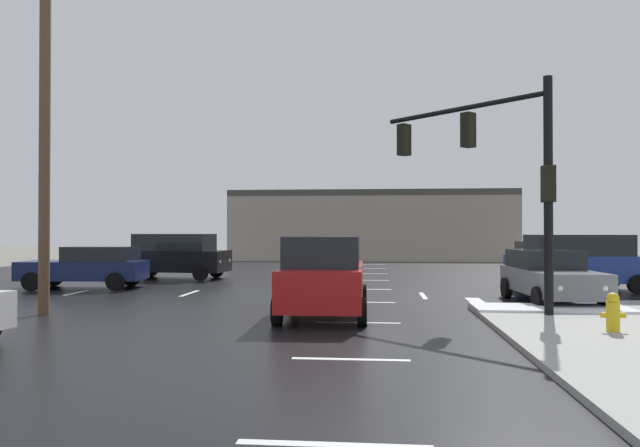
{
  "coord_description": "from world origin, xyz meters",
  "views": [
    {
      "loc": [
        0.42,
        -20.0,
        2.19
      ],
      "look_at": [
        -1.9,
        4.64,
        2.5
      ],
      "focal_mm": 33.25,
      "sensor_mm": 36.0,
      "label": 1
    }
  ],
  "objects_px": {
    "fire_hydrant": "(613,312)",
    "utility_pole_mid": "(45,117)",
    "traffic_signal_mast": "(496,160)",
    "sedan_grey": "(549,275)",
    "suv_black": "(175,255)",
    "suv_blue": "(578,261)",
    "suv_red": "(324,274)",
    "sedan_tan": "(537,256)",
    "sedan_navy": "(88,266)"
  },
  "relations": [
    {
      "from": "sedan_tan",
      "to": "utility_pole_mid",
      "type": "distance_m",
      "value": 25.56
    },
    {
      "from": "fire_hydrant",
      "to": "suv_blue",
      "type": "xyz_separation_m",
      "value": [
        2.46,
        9.57,
        0.55
      ]
    },
    {
      "from": "sedan_tan",
      "to": "utility_pole_mid",
      "type": "xyz_separation_m",
      "value": [
        -17.26,
        -18.37,
        4.28
      ]
    },
    {
      "from": "suv_blue",
      "to": "sedan_tan",
      "type": "xyz_separation_m",
      "value": [
        1.44,
        10.81,
        -0.24
      ]
    },
    {
      "from": "fire_hydrant",
      "to": "sedan_navy",
      "type": "relative_size",
      "value": 0.17
    },
    {
      "from": "traffic_signal_mast",
      "to": "suv_blue",
      "type": "distance_m",
      "value": 8.0
    },
    {
      "from": "fire_hydrant",
      "to": "suv_red",
      "type": "relative_size",
      "value": 0.16
    },
    {
      "from": "traffic_signal_mast",
      "to": "sedan_grey",
      "type": "distance_m",
      "value": 4.46
    },
    {
      "from": "suv_black",
      "to": "utility_pole_mid",
      "type": "height_order",
      "value": "utility_pole_mid"
    },
    {
      "from": "sedan_navy",
      "to": "suv_red",
      "type": "xyz_separation_m",
      "value": [
        9.5,
        -6.3,
        0.24
      ]
    },
    {
      "from": "traffic_signal_mast",
      "to": "utility_pole_mid",
      "type": "relative_size",
      "value": 0.59
    },
    {
      "from": "suv_red",
      "to": "sedan_tan",
      "type": "xyz_separation_m",
      "value": [
        10.02,
        17.82,
        -0.24
      ]
    },
    {
      "from": "sedan_navy",
      "to": "suv_red",
      "type": "bearing_deg",
      "value": 141.44
    },
    {
      "from": "fire_hydrant",
      "to": "utility_pole_mid",
      "type": "bearing_deg",
      "value": 171.41
    },
    {
      "from": "sedan_navy",
      "to": "sedan_tan",
      "type": "height_order",
      "value": "same"
    },
    {
      "from": "sedan_navy",
      "to": "utility_pole_mid",
      "type": "distance_m",
      "value": 8.39
    },
    {
      "from": "sedan_navy",
      "to": "sedan_tan",
      "type": "xyz_separation_m",
      "value": [
        19.52,
        11.51,
        0.0
      ]
    },
    {
      "from": "suv_blue",
      "to": "sedan_grey",
      "type": "height_order",
      "value": "suv_blue"
    },
    {
      "from": "traffic_signal_mast",
      "to": "suv_black",
      "type": "distance_m",
      "value": 16.26
    },
    {
      "from": "sedan_grey",
      "to": "sedan_tan",
      "type": "relative_size",
      "value": 1.02
    },
    {
      "from": "fire_hydrant",
      "to": "suv_blue",
      "type": "height_order",
      "value": "suv_blue"
    },
    {
      "from": "suv_red",
      "to": "utility_pole_mid",
      "type": "relative_size",
      "value": 0.5
    },
    {
      "from": "sedan_grey",
      "to": "utility_pole_mid",
      "type": "relative_size",
      "value": 0.47
    },
    {
      "from": "sedan_grey",
      "to": "traffic_signal_mast",
      "type": "bearing_deg",
      "value": -44.01
    },
    {
      "from": "suv_red",
      "to": "sedan_tan",
      "type": "distance_m",
      "value": 20.44
    },
    {
      "from": "sedan_navy",
      "to": "suv_black",
      "type": "distance_m",
      "value": 5.05
    },
    {
      "from": "sedan_navy",
      "to": "sedan_grey",
      "type": "xyz_separation_m",
      "value": [
        16.0,
        -3.13,
        0.0
      ]
    },
    {
      "from": "traffic_signal_mast",
      "to": "sedan_tan",
      "type": "xyz_separation_m",
      "value": [
        5.53,
        17.01,
        -3.21
      ]
    },
    {
      "from": "utility_pole_mid",
      "to": "suv_black",
      "type": "bearing_deg",
      "value": 92.73
    },
    {
      "from": "fire_hydrant",
      "to": "sedan_navy",
      "type": "height_order",
      "value": "sedan_navy"
    },
    {
      "from": "sedan_grey",
      "to": "utility_pole_mid",
      "type": "xyz_separation_m",
      "value": [
        -13.73,
        -3.72,
        4.28
      ]
    },
    {
      "from": "suv_black",
      "to": "suv_red",
      "type": "bearing_deg",
      "value": -49.66
    },
    {
      "from": "traffic_signal_mast",
      "to": "sedan_grey",
      "type": "height_order",
      "value": "traffic_signal_mast"
    },
    {
      "from": "suv_black",
      "to": "sedan_grey",
      "type": "xyz_separation_m",
      "value": [
        14.29,
        -7.88,
        -0.24
      ]
    },
    {
      "from": "traffic_signal_mast",
      "to": "fire_hydrant",
      "type": "relative_size",
      "value": 7.37
    },
    {
      "from": "suv_red",
      "to": "sedan_navy",
      "type": "bearing_deg",
      "value": 55.44
    },
    {
      "from": "traffic_signal_mast",
      "to": "suv_blue",
      "type": "relative_size",
      "value": 1.18
    },
    {
      "from": "utility_pole_mid",
      "to": "fire_hydrant",
      "type": "bearing_deg",
      "value": -8.59
    },
    {
      "from": "suv_black",
      "to": "utility_pole_mid",
      "type": "xyz_separation_m",
      "value": [
        0.55,
        -11.6,
        4.04
      ]
    },
    {
      "from": "traffic_signal_mast",
      "to": "suv_black",
      "type": "bearing_deg",
      "value": 4.13
    },
    {
      "from": "suv_black",
      "to": "suv_blue",
      "type": "bearing_deg",
      "value": -8.72
    },
    {
      "from": "suv_black",
      "to": "sedan_tan",
      "type": "bearing_deg",
      "value": 25.96
    },
    {
      "from": "fire_hydrant",
      "to": "suv_black",
      "type": "distance_m",
      "value": 19.48
    },
    {
      "from": "fire_hydrant",
      "to": "sedan_grey",
      "type": "distance_m",
      "value": 5.76
    },
    {
      "from": "suv_black",
      "to": "suv_red",
      "type": "relative_size",
      "value": 1.02
    },
    {
      "from": "suv_blue",
      "to": "suv_red",
      "type": "bearing_deg",
      "value": -144.68
    },
    {
      "from": "traffic_signal_mast",
      "to": "suv_black",
      "type": "xyz_separation_m",
      "value": [
        -12.28,
        10.24,
        -2.97
      ]
    },
    {
      "from": "suv_red",
      "to": "traffic_signal_mast",
      "type": "bearing_deg",
      "value": -80.79
    },
    {
      "from": "traffic_signal_mast",
      "to": "utility_pole_mid",
      "type": "xyz_separation_m",
      "value": [
        -11.72,
        -1.36,
        1.07
      ]
    },
    {
      "from": "sedan_grey",
      "to": "suv_blue",
      "type": "bearing_deg",
      "value": 147.92
    }
  ]
}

